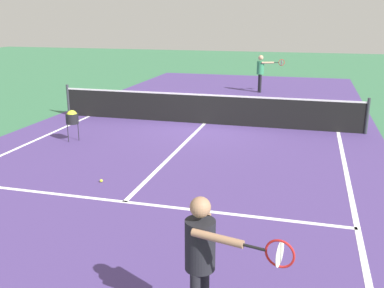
{
  "coord_description": "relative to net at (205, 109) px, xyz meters",
  "views": [
    {
      "loc": [
        3.18,
        -13.33,
        3.34
      ],
      "look_at": [
        1.1,
        -5.64,
        1.0
      ],
      "focal_mm": 40.91,
      "sensor_mm": 36.0,
      "label": 1
    }
  ],
  "objects": [
    {
      "name": "line_center_service",
      "position": [
        0.0,
        -3.2,
        -0.49
      ],
      "size": [
        0.1,
        6.4,
        0.01
      ],
      "primitive_type": "cube",
      "color": "white",
      "rests_on": "ground_plane"
    },
    {
      "name": "court_surface_inbounds",
      "position": [
        0.0,
        0.0,
        -0.49
      ],
      "size": [
        10.62,
        24.4,
        0.0
      ],
      "primitive_type": "cube",
      "color": "#4C387A",
      "rests_on": "ground_plane"
    },
    {
      "name": "tennis_ball_mid_court",
      "position": [
        -0.88,
        -5.59,
        -0.46
      ],
      "size": [
        0.07,
        0.07,
        0.07
      ],
      "primitive_type": "sphere",
      "color": "#CCE033",
      "rests_on": "ground_plane"
    },
    {
      "name": "net",
      "position": [
        0.0,
        0.0,
        0.0
      ],
      "size": [
        9.84,
        0.09,
        1.07
      ],
      "color": "#33383D",
      "rests_on": "ground_plane"
    },
    {
      "name": "line_sideline_right",
      "position": [
        4.11,
        -5.95,
        -0.49
      ],
      "size": [
        0.1,
        11.89,
        0.01
      ],
      "primitive_type": "cube",
      "color": "white",
      "rests_on": "ground_plane"
    },
    {
      "name": "line_service_near",
      "position": [
        0.0,
        -6.4,
        -0.49
      ],
      "size": [
        8.22,
        0.1,
        0.01
      ],
      "primitive_type": "cube",
      "color": "white",
      "rests_on": "ground_plane"
    },
    {
      "name": "ground_plane",
      "position": [
        0.0,
        0.0,
        -0.49
      ],
      "size": [
        60.0,
        60.0,
        0.0
      ],
      "primitive_type": "plane",
      "color": "#38724C"
    },
    {
      "name": "ball_hopper",
      "position": [
        -3.02,
        -2.94,
        0.18
      ],
      "size": [
        0.34,
        0.34,
        0.87
      ],
      "color": "black",
      "rests_on": "ground_plane"
    },
    {
      "name": "player_far",
      "position": [
        1.02,
        6.56,
        0.54
      ],
      "size": [
        1.21,
        0.47,
        1.66
      ],
      "color": "black",
      "rests_on": "ground_plane"
    },
    {
      "name": "player_near",
      "position": [
        2.23,
        -9.42,
        0.49
      ],
      "size": [
        1.13,
        0.69,
        1.6
      ],
      "color": "black",
      "rests_on": "ground_plane"
    }
  ]
}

